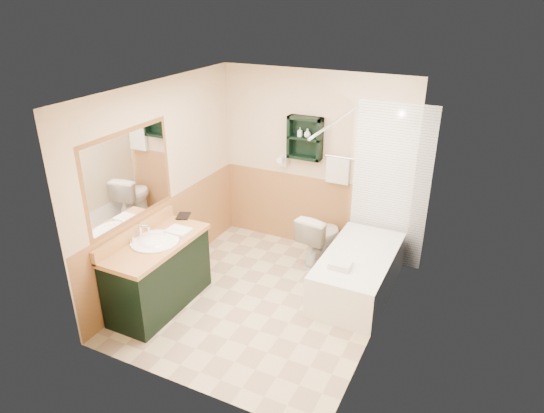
{
  "coord_description": "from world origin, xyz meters",
  "views": [
    {
      "loc": [
        2.14,
        -4.15,
        3.3
      ],
      "look_at": [
        0.02,
        0.2,
        1.11
      ],
      "focal_mm": 32.0,
      "sensor_mm": 36.0,
      "label": 1
    }
  ],
  "objects_px": {
    "hair_dryer": "(284,160)",
    "toilet": "(320,238)",
    "wall_shelf": "(305,138)",
    "soap_bottle_a": "(300,134)",
    "bathtub": "(358,273)",
    "soap_bottle_b": "(307,134)",
    "vanity_book": "(177,209)",
    "vanity": "(159,274)"
  },
  "relations": [
    {
      "from": "wall_shelf",
      "to": "vanity",
      "type": "xyz_separation_m",
      "value": [
        -0.89,
        -1.99,
        -1.15
      ]
    },
    {
      "from": "vanity",
      "to": "hair_dryer",
      "type": "bearing_deg",
      "value": 73.55
    },
    {
      "from": "vanity_book",
      "to": "soap_bottle_a",
      "type": "height_order",
      "value": "soap_bottle_a"
    },
    {
      "from": "hair_dryer",
      "to": "soap_bottle_a",
      "type": "xyz_separation_m",
      "value": [
        0.23,
        -0.03,
        0.39
      ]
    },
    {
      "from": "hair_dryer",
      "to": "toilet",
      "type": "relative_size",
      "value": 0.34
    },
    {
      "from": "wall_shelf",
      "to": "vanity",
      "type": "distance_m",
      "value": 2.47
    },
    {
      "from": "toilet",
      "to": "hair_dryer",
      "type": "bearing_deg",
      "value": -16.08
    },
    {
      "from": "vanity",
      "to": "soap_bottle_b",
      "type": "xyz_separation_m",
      "value": [
        0.93,
        1.98,
        1.21
      ]
    },
    {
      "from": "wall_shelf",
      "to": "soap_bottle_a",
      "type": "relative_size",
      "value": 4.75
    },
    {
      "from": "vanity_book",
      "to": "soap_bottle_b",
      "type": "relative_size",
      "value": 1.81
    },
    {
      "from": "vanity",
      "to": "soap_bottle_a",
      "type": "distance_m",
      "value": 2.46
    },
    {
      "from": "bathtub",
      "to": "toilet",
      "type": "relative_size",
      "value": 2.12
    },
    {
      "from": "hair_dryer",
      "to": "soap_bottle_b",
      "type": "height_order",
      "value": "soap_bottle_b"
    },
    {
      "from": "wall_shelf",
      "to": "vanity_book",
      "type": "distance_m",
      "value": 1.84
    },
    {
      "from": "soap_bottle_b",
      "to": "vanity_book",
      "type": "bearing_deg",
      "value": -128.93
    },
    {
      "from": "wall_shelf",
      "to": "soap_bottle_b",
      "type": "bearing_deg",
      "value": -7.97
    },
    {
      "from": "vanity",
      "to": "vanity_book",
      "type": "height_order",
      "value": "vanity_book"
    },
    {
      "from": "bathtub",
      "to": "soap_bottle_b",
      "type": "bearing_deg",
      "value": 142.7
    },
    {
      "from": "hair_dryer",
      "to": "soap_bottle_a",
      "type": "bearing_deg",
      "value": -7.36
    },
    {
      "from": "bathtub",
      "to": "vanity",
      "type": "bearing_deg",
      "value": -147.33
    },
    {
      "from": "toilet",
      "to": "soap_bottle_b",
      "type": "relative_size",
      "value": 6.33
    },
    {
      "from": "bathtub",
      "to": "toilet",
      "type": "height_order",
      "value": "toilet"
    },
    {
      "from": "soap_bottle_a",
      "to": "vanity_book",
      "type": "bearing_deg",
      "value": -126.19
    },
    {
      "from": "soap_bottle_a",
      "to": "vanity",
      "type": "bearing_deg",
      "value": -112.63
    },
    {
      "from": "wall_shelf",
      "to": "soap_bottle_a",
      "type": "xyz_separation_m",
      "value": [
        -0.07,
        -0.01,
        0.04
      ]
    },
    {
      "from": "soap_bottle_a",
      "to": "soap_bottle_b",
      "type": "xyz_separation_m",
      "value": [
        0.1,
        0.0,
        0.02
      ]
    },
    {
      "from": "wall_shelf",
      "to": "soap_bottle_a",
      "type": "bearing_deg",
      "value": -175.77
    },
    {
      "from": "hair_dryer",
      "to": "bathtub",
      "type": "distance_m",
      "value": 1.81
    },
    {
      "from": "vanity",
      "to": "toilet",
      "type": "height_order",
      "value": "vanity"
    },
    {
      "from": "toilet",
      "to": "soap_bottle_b",
      "type": "height_order",
      "value": "soap_bottle_b"
    },
    {
      "from": "soap_bottle_b",
      "to": "toilet",
      "type": "bearing_deg",
      "value": -40.68
    },
    {
      "from": "bathtub",
      "to": "hair_dryer",
      "type": "bearing_deg",
      "value": 149.4
    },
    {
      "from": "wall_shelf",
      "to": "soap_bottle_a",
      "type": "height_order",
      "value": "wall_shelf"
    },
    {
      "from": "vanity_book",
      "to": "bathtub",
      "type": "bearing_deg",
      "value": -5.18
    },
    {
      "from": "toilet",
      "to": "soap_bottle_b",
      "type": "bearing_deg",
      "value": -31.19
    },
    {
      "from": "vanity_book",
      "to": "soap_bottle_b",
      "type": "distance_m",
      "value": 1.88
    },
    {
      "from": "soap_bottle_b",
      "to": "soap_bottle_a",
      "type": "bearing_deg",
      "value": 180.0
    },
    {
      "from": "soap_bottle_a",
      "to": "soap_bottle_b",
      "type": "distance_m",
      "value": 0.1
    },
    {
      "from": "bathtub",
      "to": "soap_bottle_b",
      "type": "height_order",
      "value": "soap_bottle_b"
    },
    {
      "from": "hair_dryer",
      "to": "soap_bottle_b",
      "type": "relative_size",
      "value": 2.15
    },
    {
      "from": "wall_shelf",
      "to": "hair_dryer",
      "type": "height_order",
      "value": "wall_shelf"
    },
    {
      "from": "toilet",
      "to": "soap_bottle_a",
      "type": "height_order",
      "value": "soap_bottle_a"
    }
  ]
}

